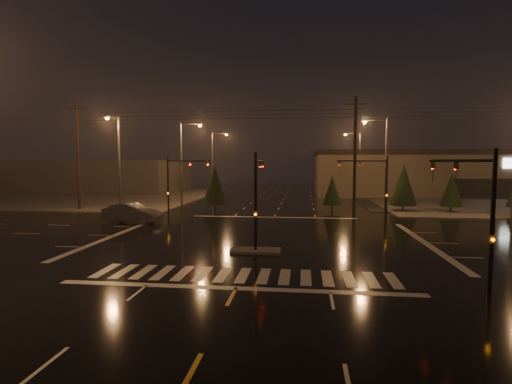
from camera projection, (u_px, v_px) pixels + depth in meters
ground at (262, 239)px, 28.09m from camera, size 140.00×140.00×0.00m
sidewalk_ne at (504, 201)px, 54.21m from camera, size 36.00×36.00×0.12m
sidewalk_nw at (89, 196)px, 61.35m from camera, size 36.00×36.00×0.12m
median_island at (256, 251)px, 24.12m from camera, size 3.00×1.60×0.15m
crosswalk at (243, 275)px, 19.18m from camera, size 15.00×2.60×0.01m
stop_bar_near at (236, 288)px, 17.20m from camera, size 16.00×0.50×0.01m
stop_bar_far at (274, 217)px, 38.98m from camera, size 16.00×0.50×0.01m
retail_building at (490, 171)px, 69.15m from camera, size 60.20×28.30×7.20m
commercial_block at (98, 176)px, 73.61m from camera, size 30.00×18.00×5.60m
signal_mast_median at (257, 189)px, 24.76m from camera, size 0.25×4.59×6.00m
signal_mast_ne at (376, 179)px, 36.70m from camera, size 4.84×1.86×6.00m
signal_mast_nw at (177, 178)px, 38.96m from camera, size 4.84×1.86×6.00m
signal_mast_se at (478, 203)px, 16.93m from camera, size 1.55×3.87×6.00m
streetlight_1 at (184, 158)px, 46.79m from camera, size 2.77×0.32×10.00m
streetlight_2 at (214, 159)px, 62.63m from camera, size 2.77×0.32×10.00m
streetlight_3 at (383, 158)px, 42.15m from camera, size 2.77×0.32×10.00m
streetlight_4 at (358, 159)px, 61.94m from camera, size 2.77×0.32×10.00m
streetlight_5 at (118, 158)px, 40.61m from camera, size 0.32×2.77×10.00m
utility_pole_0 at (78, 155)px, 44.09m from camera, size 2.20×0.32×12.00m
utility_pole_1 at (355, 155)px, 40.52m from camera, size 2.20×0.32×12.00m
conifer_0 at (403, 185)px, 43.19m from camera, size 2.84×2.84×5.13m
conifer_1 at (451, 190)px, 42.26m from camera, size 2.28×2.28×4.26m
conifer_3 at (215, 185)px, 44.49m from camera, size 2.73×2.73×4.96m
conifer_4 at (332, 190)px, 43.80m from camera, size 2.07×2.07×3.93m
car_crossing at (132, 213)px, 35.77m from camera, size 5.41×2.59×1.71m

